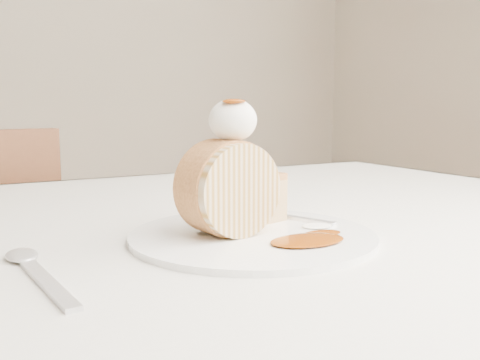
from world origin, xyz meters
TOP-DOWN VIEW (x-y plane):
  - table at (0.00, 0.20)m, footprint 1.40×0.90m
  - plate at (0.05, 0.08)m, footprint 0.33×0.33m
  - roulade_slice at (0.03, 0.08)m, footprint 0.11×0.07m
  - cake_chunk at (0.09, 0.13)m, footprint 0.07×0.07m
  - whipped_cream at (0.04, 0.09)m, footprint 0.05×0.05m
  - caramel_drizzle at (0.03, 0.08)m, footprint 0.03×0.02m
  - caramel_pool at (0.08, 0.01)m, footprint 0.09×0.07m
  - fork at (0.13, 0.11)m, footprint 0.08×0.16m
  - spoon at (-0.17, 0.02)m, footprint 0.04×0.17m

SIDE VIEW (x-z plane):
  - table at x=0.00m, z-range 0.29..1.04m
  - spoon at x=-0.17m, z-range 0.75..0.75m
  - plate at x=0.05m, z-range 0.75..0.76m
  - fork at x=0.13m, z-range 0.76..0.76m
  - caramel_pool at x=0.08m, z-range 0.76..0.76m
  - cake_chunk at x=0.09m, z-range 0.76..0.81m
  - roulade_slice at x=0.03m, z-range 0.76..0.86m
  - whipped_cream at x=0.04m, z-range 0.86..0.90m
  - caramel_drizzle at x=0.03m, z-range 0.90..0.91m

